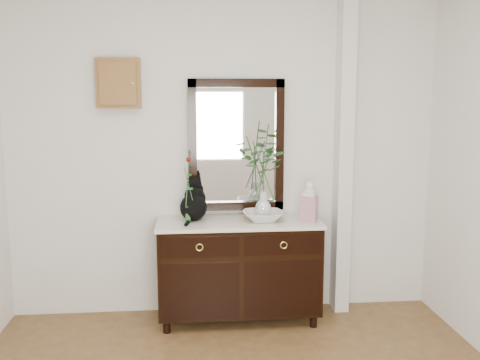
{
  "coord_description": "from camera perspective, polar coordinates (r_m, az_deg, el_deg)",
  "views": [
    {
      "loc": [
        -0.28,
        -2.48,
        1.86
      ],
      "look_at": [
        0.1,
        1.63,
        1.2
      ],
      "focal_mm": 40.0,
      "sensor_mm": 36.0,
      "label": 1
    }
  ],
  "objects": [
    {
      "name": "pilaster",
      "position": [
        4.59,
        10.95,
        2.54
      ],
      "size": [
        0.12,
        0.2,
        2.7
      ],
      "primitive_type": "cube",
      "color": "silver",
      "rests_on": "ground"
    },
    {
      "name": "wall_mirror",
      "position": [
        4.48,
        -0.4,
        3.7
      ],
      "size": [
        0.8,
        0.06,
        1.1
      ],
      "color": "black",
      "rests_on": "wall_back"
    },
    {
      "name": "vase_branches",
      "position": [
        4.27,
        2.51,
        0.96
      ],
      "size": [
        0.45,
        0.45,
        0.77
      ],
      "primitive_type": null,
      "rotation": [
        0.0,
        0.0,
        0.26
      ],
      "color": "silver",
      "rests_on": "lotus_bowl"
    },
    {
      "name": "bud_vase_rose",
      "position": [
        4.23,
        -5.62,
        -1.05
      ],
      "size": [
        0.08,
        0.08,
        0.54
      ],
      "primitive_type": null,
      "rotation": [
        0.0,
        0.0,
        -0.31
      ],
      "color": "#2E612C",
      "rests_on": "sideboard"
    },
    {
      "name": "wall_back",
      "position": [
        4.5,
        -1.68,
        2.57
      ],
      "size": [
        3.6,
        0.04,
        2.7
      ],
      "primitive_type": "cube",
      "color": "silver",
      "rests_on": "ground"
    },
    {
      "name": "lotus_bowl",
      "position": [
        4.34,
        2.47,
        -3.86
      ],
      "size": [
        0.32,
        0.32,
        0.08
      ],
      "primitive_type": "imported",
      "rotation": [
        0.0,
        0.0,
        -0.0
      ],
      "color": "silver",
      "rests_on": "sideboard"
    },
    {
      "name": "ginger_jar",
      "position": [
        4.32,
        7.39,
        -2.2
      ],
      "size": [
        0.17,
        0.17,
        0.34
      ],
      "primitive_type": null,
      "rotation": [
        0.0,
        0.0,
        -0.43
      ],
      "color": "silver",
      "rests_on": "sideboard"
    },
    {
      "name": "sideboard",
      "position": [
        4.45,
        -0.12,
        -9.07
      ],
      "size": [
        1.33,
        0.52,
        0.82
      ],
      "color": "black",
      "rests_on": "ground"
    },
    {
      "name": "cat",
      "position": [
        4.35,
        -5.0,
        -1.99
      ],
      "size": [
        0.3,
        0.35,
        0.35
      ],
      "primitive_type": null,
      "rotation": [
        0.0,
        0.0,
        -0.19
      ],
      "color": "black",
      "rests_on": "sideboard"
    },
    {
      "name": "key_cabinet",
      "position": [
        4.46,
        -12.83,
        10.02
      ],
      "size": [
        0.35,
        0.1,
        0.4
      ],
      "primitive_type": "cube",
      "color": "brown",
      "rests_on": "wall_back"
    }
  ]
}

